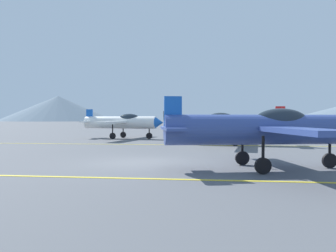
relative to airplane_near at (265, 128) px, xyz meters
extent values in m
plane|color=#54565B|center=(-4.57, 1.09, -1.41)|extent=(400.00, 400.00, 0.00)
cube|color=yellow|center=(-4.57, -2.34, -1.40)|extent=(80.00, 0.16, 0.01)
cube|color=yellow|center=(-4.57, 9.84, -1.40)|extent=(80.00, 0.16, 0.01)
cylinder|color=#33478C|center=(-0.27, -0.06, -0.04)|extent=(6.49, 2.38, 1.04)
ellipsoid|color=#1E2833|center=(0.56, 0.12, 0.27)|extent=(2.02, 1.23, 0.85)
cube|color=#33478C|center=(0.10, 0.02, 0.01)|extent=(2.78, 8.33, 0.15)
cube|color=#33478C|center=(-3.13, -0.68, 0.01)|extent=(1.17, 2.54, 0.09)
cube|color=blue|center=(-3.13, -0.68, 0.53)|extent=(0.60, 0.24, 1.13)
cylinder|color=black|center=(2.31, 0.50, -0.67)|extent=(0.09, 0.09, 0.95)
cylinder|color=black|center=(2.31, 0.50, -1.14)|extent=(0.54, 0.22, 0.53)
cylinder|color=black|center=(-0.24, -1.11, -0.67)|extent=(0.09, 0.09, 0.95)
cylinder|color=black|center=(-0.24, -1.11, -1.14)|extent=(0.54, 0.22, 0.53)
cylinder|color=black|center=(-0.68, 0.91, -0.67)|extent=(0.09, 0.09, 0.95)
cylinder|color=black|center=(-0.68, 0.91, -1.14)|extent=(0.54, 0.22, 0.53)
cylinder|color=silver|center=(-0.30, 10.61, -0.04)|extent=(6.50, 1.97, 1.04)
cone|color=red|center=(-3.80, 11.13, -0.04)|extent=(0.78, 0.97, 0.88)
cube|color=black|center=(-4.17, 11.18, -0.04)|extent=(0.05, 0.12, 1.89)
ellipsoid|color=#1E2833|center=(-1.14, 10.73, 0.27)|extent=(1.99, 1.12, 0.85)
cube|color=silver|center=(-0.67, 10.67, 0.01)|extent=(2.25, 8.36, 0.15)
cube|color=silver|center=(2.59, 10.18, 0.01)|extent=(1.01, 2.52, 0.09)
cube|color=red|center=(2.59, 10.18, 0.53)|extent=(0.60, 0.20, 1.13)
cylinder|color=black|center=(-2.91, 11.00, -0.67)|extent=(0.09, 0.09, 0.95)
cylinder|color=black|center=(-2.91, 11.00, -1.14)|extent=(0.54, 0.19, 0.53)
cylinder|color=black|center=(0.04, 11.61, -0.67)|extent=(0.09, 0.09, 0.95)
cylinder|color=black|center=(0.04, 11.61, -1.14)|extent=(0.54, 0.19, 0.53)
cylinder|color=black|center=(-0.27, 9.56, -0.67)|extent=(0.09, 0.09, 0.95)
cylinder|color=black|center=(-0.27, 9.56, -1.14)|extent=(0.54, 0.19, 0.53)
cylinder|color=white|center=(-9.41, 16.05, -0.04)|extent=(6.50, 2.16, 1.04)
cone|color=blue|center=(-5.93, 15.43, -0.04)|extent=(0.81, 0.98, 0.88)
cube|color=black|center=(-5.56, 15.36, -0.04)|extent=(0.06, 0.12, 1.89)
ellipsoid|color=#1E2833|center=(-8.57, 15.90, 0.27)|extent=(2.01, 1.17, 0.85)
cube|color=white|center=(-9.04, 15.98, 0.01)|extent=(2.49, 8.35, 0.15)
cube|color=white|center=(-12.29, 16.57, 0.01)|extent=(1.08, 2.53, 0.09)
cube|color=blue|center=(-12.29, 16.57, 0.53)|extent=(0.60, 0.22, 1.13)
cylinder|color=black|center=(-6.81, 15.58, -0.67)|extent=(0.09, 0.09, 0.95)
cylinder|color=black|center=(-6.81, 15.58, -1.14)|extent=(0.54, 0.20, 0.53)
cylinder|color=black|center=(-9.78, 15.06, -0.67)|extent=(0.09, 0.09, 0.95)
cylinder|color=black|center=(-9.78, 15.06, -1.14)|extent=(0.54, 0.20, 0.53)
cylinder|color=black|center=(-9.41, 17.11, -0.67)|extent=(0.09, 0.09, 0.95)
cylinder|color=black|center=(-9.41, 17.11, -1.14)|extent=(0.54, 0.20, 0.53)
cone|color=slate|center=(-79.81, 156.47, 5.12)|extent=(59.27, 59.27, 13.06)
camera|label=1|loc=(-1.95, -11.97, 0.38)|focal=36.13mm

